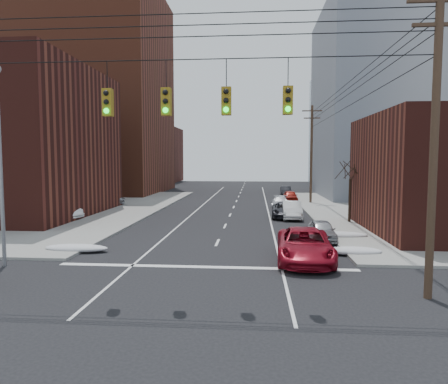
% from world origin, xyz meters
% --- Properties ---
extents(ground, '(160.00, 160.00, 0.00)m').
position_xyz_m(ground, '(0.00, 0.00, 0.00)').
color(ground, black).
rests_on(ground, ground).
extents(building_brick_tall, '(24.00, 20.00, 30.00)m').
position_xyz_m(building_brick_tall, '(-24.00, 48.00, 15.00)').
color(building_brick_tall, brown).
rests_on(building_brick_tall, ground).
extents(building_brick_far, '(22.00, 18.00, 12.00)m').
position_xyz_m(building_brick_far, '(-26.00, 74.00, 6.00)').
color(building_brick_far, '#481B15').
rests_on(building_brick_far, ground).
extents(building_office, '(22.00, 20.00, 25.00)m').
position_xyz_m(building_office, '(22.00, 44.00, 12.50)').
color(building_office, gray).
rests_on(building_office, ground).
extents(building_glass, '(20.00, 18.00, 22.00)m').
position_xyz_m(building_glass, '(24.00, 70.00, 11.00)').
color(building_glass, gray).
rests_on(building_glass, ground).
extents(utility_pole_right, '(2.20, 0.28, 11.00)m').
position_xyz_m(utility_pole_right, '(8.50, 3.00, 5.78)').
color(utility_pole_right, '#473323').
rests_on(utility_pole_right, ground).
extents(utility_pole_far, '(2.20, 0.28, 11.00)m').
position_xyz_m(utility_pole_far, '(8.50, 34.00, 5.78)').
color(utility_pole_far, '#473323').
rests_on(utility_pole_far, ground).
extents(traffic_signals, '(17.00, 0.42, 2.02)m').
position_xyz_m(traffic_signals, '(0.10, 2.97, 7.17)').
color(traffic_signals, black).
rests_on(traffic_signals, ground).
extents(bare_tree, '(2.09, 2.20, 4.93)m').
position_xyz_m(bare_tree, '(9.59, 20.00, 2.32)').
color(bare_tree, black).
rests_on(bare_tree, ground).
extents(snow_nw, '(3.50, 1.08, 0.42)m').
position_xyz_m(snow_nw, '(-7.40, 9.00, 0.21)').
color(snow_nw, silver).
rests_on(snow_nw, ground).
extents(snow_ne, '(3.00, 1.08, 0.42)m').
position_xyz_m(snow_ne, '(7.40, 9.50, 0.21)').
color(snow_ne, silver).
rests_on(snow_ne, ground).
extents(snow_east_far, '(4.00, 1.08, 0.42)m').
position_xyz_m(snow_east_far, '(7.40, 14.00, 0.21)').
color(snow_east_far, silver).
rests_on(snow_east_far, ground).
extents(red_pickup, '(2.94, 5.84, 1.58)m').
position_xyz_m(red_pickup, '(4.70, 8.00, 0.79)').
color(red_pickup, maroon).
rests_on(red_pickup, ground).
extents(parked_car_a, '(1.47, 3.65, 1.24)m').
position_xyz_m(parked_car_a, '(6.40, 13.24, 0.62)').
color(parked_car_a, '#9F9FA3').
rests_on(parked_car_a, ground).
extents(parked_car_b, '(1.63, 4.46, 1.46)m').
position_xyz_m(parked_car_b, '(5.34, 22.30, 0.73)').
color(parked_car_b, silver).
rests_on(parked_car_b, ground).
extents(parked_car_c, '(2.38, 4.83, 1.32)m').
position_xyz_m(parked_car_c, '(4.80, 22.84, 0.66)').
color(parked_car_c, black).
rests_on(parked_car_c, ground).
extents(parked_car_d, '(2.00, 4.31, 1.22)m').
position_xyz_m(parked_car_d, '(4.80, 29.33, 0.61)').
color(parked_car_d, silver).
rests_on(parked_car_d, ground).
extents(parked_car_e, '(1.62, 3.90, 1.32)m').
position_xyz_m(parked_car_e, '(6.40, 36.00, 0.66)').
color(parked_car_e, maroon).
rests_on(parked_car_e, ground).
extents(parked_car_f, '(1.41, 3.97, 1.31)m').
position_xyz_m(parked_car_f, '(6.40, 43.55, 0.65)').
color(parked_car_f, black).
rests_on(parked_car_f, ground).
extents(lot_car_a, '(4.49, 2.62, 1.40)m').
position_xyz_m(lot_car_a, '(-13.86, 19.54, 0.85)').
color(lot_car_a, white).
rests_on(lot_car_a, sidewalk_nw).
extents(lot_car_b, '(5.60, 4.05, 1.41)m').
position_xyz_m(lot_car_b, '(-14.17, 29.58, 0.86)').
color(lot_car_b, '#9D9EA2').
rests_on(lot_car_b, sidewalk_nw).
extents(lot_car_c, '(5.21, 2.22, 1.50)m').
position_xyz_m(lot_car_c, '(-17.62, 25.05, 0.90)').
color(lot_car_c, black).
rests_on(lot_car_c, sidewalk_nw).
extents(lot_car_d, '(4.49, 2.34, 1.46)m').
position_xyz_m(lot_car_d, '(-16.04, 29.69, 0.88)').
color(lot_car_d, silver).
rests_on(lot_car_d, sidewalk_nw).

